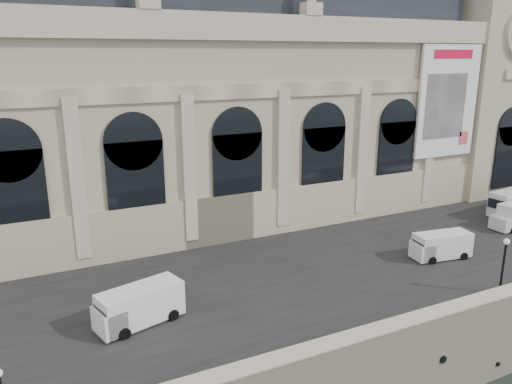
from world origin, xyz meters
The scene contains 8 objects.
quay centered at (0.00, 35.00, 3.00)m, with size 160.00×70.00×6.00m, color #786D5C.
street centered at (0.00, 14.00, 6.03)m, with size 160.00×24.00×0.06m, color #2D2D2D.
parapet centered at (0.00, 0.60, 6.62)m, with size 160.00×1.40×1.21m.
museum centered at (-5.98, 30.86, 19.72)m, with size 69.00×18.70×29.10m.
clock_pavilion centered at (34.00, 27.93, 23.42)m, with size 13.00×14.72×36.70m.
van_b centered at (-17.14, 9.96, 7.39)m, with size 6.51×3.79×2.73m.
van_c centered at (10.81, 9.47, 7.26)m, with size 5.78×2.92×2.46m.
lamp_right centered at (9.68, 1.91, 8.36)m, with size 0.48×0.48×4.75m.
Camera 1 is at (-23.39, -21.82, 24.37)m, focal length 35.00 mm.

